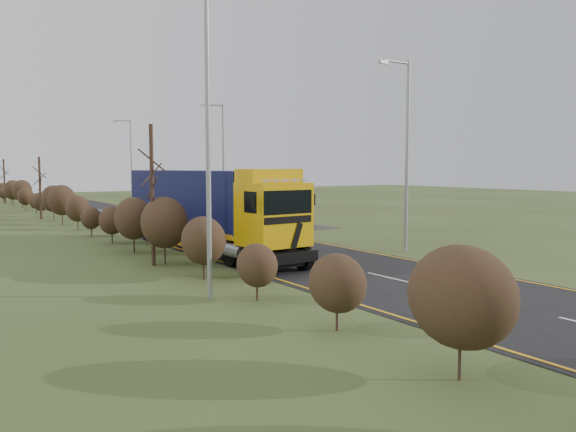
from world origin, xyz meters
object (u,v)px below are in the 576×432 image
(streetlight_near, at_px, (405,147))
(car_red_hatchback, at_px, (283,217))
(lorry, at_px, (209,205))
(car_blue_sedan, at_px, (219,211))
(speed_sign, at_px, (254,201))

(streetlight_near, bearing_deg, car_red_hatchback, 84.72)
(car_red_hatchback, relative_size, streetlight_near, 0.44)
(lorry, xyz_separation_m, car_red_hatchback, (9.30, 7.50, -1.65))
(car_blue_sedan, distance_m, speed_sign, 6.71)
(speed_sign, bearing_deg, lorry, -130.17)
(lorry, distance_m, car_blue_sedan, 18.78)
(car_blue_sedan, bearing_deg, streetlight_near, 79.19)
(car_blue_sedan, xyz_separation_m, speed_sign, (-0.42, -6.60, 1.14))
(car_red_hatchback, distance_m, speed_sign, 2.79)
(lorry, relative_size, car_blue_sedan, 3.97)
(speed_sign, bearing_deg, car_red_hatchback, -68.73)
(car_red_hatchback, xyz_separation_m, streetlight_near, (-1.19, -12.90, 4.50))
(lorry, relative_size, speed_sign, 6.02)
(streetlight_near, bearing_deg, lorry, 146.33)
(streetlight_near, bearing_deg, car_blue_sedan, 88.22)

